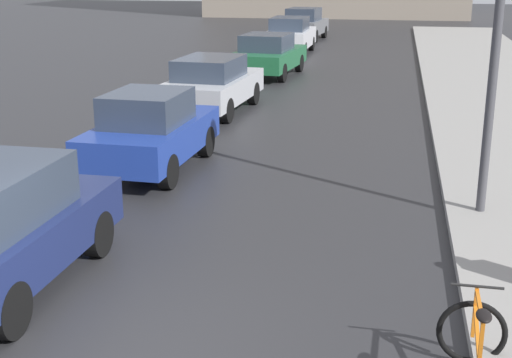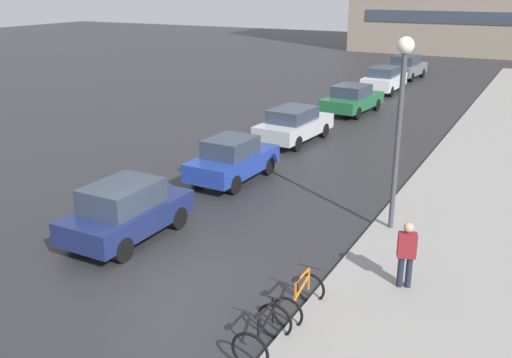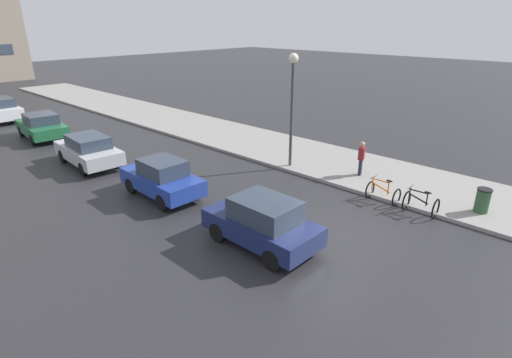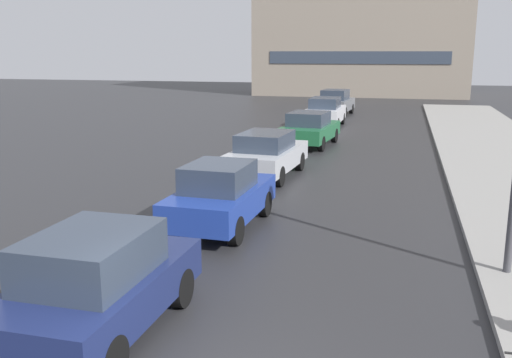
% 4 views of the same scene
% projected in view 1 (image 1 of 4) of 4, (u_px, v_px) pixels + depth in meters
% --- Properties ---
extents(ground_plane, '(140.00, 140.00, 0.00)m').
position_uv_depth(ground_plane, '(115.00, 358.00, 7.34)').
color(ground_plane, '#28282B').
extents(bicycle_second, '(0.72, 1.19, 0.96)m').
position_uv_depth(bicycle_second, '(477.00, 357.00, 6.62)').
color(bicycle_second, black).
rests_on(bicycle_second, ground).
extents(car_blue, '(1.82, 3.79, 1.56)m').
position_uv_depth(car_blue, '(150.00, 131.00, 13.85)').
color(car_blue, navy).
rests_on(car_blue, ground).
extents(car_silver, '(2.10, 4.30, 1.50)m').
position_uv_depth(car_silver, '(211.00, 84.00, 19.28)').
color(car_silver, '#B2B5BA').
rests_on(car_silver, ground).
extents(car_green, '(2.30, 4.31, 1.50)m').
position_uv_depth(car_green, '(268.00, 55.00, 25.51)').
color(car_green, '#1E6038').
rests_on(car_green, ground).
extents(car_white, '(1.89, 4.13, 1.61)m').
position_uv_depth(car_white, '(290.00, 35.00, 31.85)').
color(car_white, silver).
rests_on(car_white, ground).
extents(car_grey, '(2.24, 4.06, 1.65)m').
position_uv_depth(car_grey, '(304.00, 24.00, 37.63)').
color(car_grey, slate).
rests_on(car_grey, ground).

